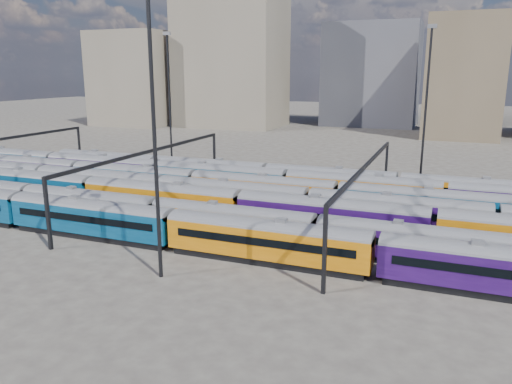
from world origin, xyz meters
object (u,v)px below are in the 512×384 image
(rake_0, at_px, (267,236))
(mast_2, at_px, (154,127))
(rake_1, at_px, (414,239))
(rake_2, at_px, (330,213))

(rake_0, distance_m, mast_2, 15.40)
(rake_0, xyz_separation_m, rake_1, (13.64, 5.00, -0.23))
(rake_1, relative_size, mast_2, 5.37)
(rake_2, height_order, mast_2, mast_2)
(rake_2, bearing_deg, mast_2, -125.20)
(rake_0, bearing_deg, rake_2, 67.85)
(rake_0, xyz_separation_m, mast_2, (-7.92, -7.00, 11.20))
(rake_0, bearing_deg, rake_1, 20.14)
(rake_0, relative_size, rake_2, 0.96)
(rake_1, bearing_deg, rake_0, -159.86)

